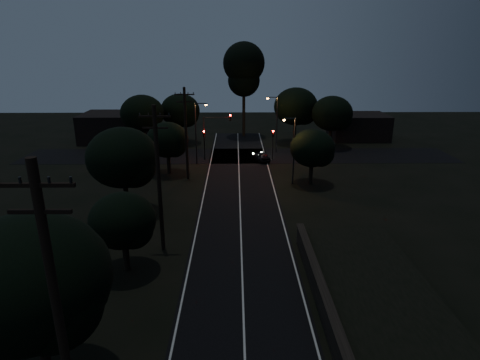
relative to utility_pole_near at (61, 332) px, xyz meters
name	(u,v)px	position (x,y,z in m)	size (l,w,h in m)	color
road_surface	(239,181)	(6.00, 33.12, -6.23)	(60.00, 70.00, 0.03)	black
retaining_wall	(405,355)	(13.74, 5.00, -5.63)	(6.93, 26.00, 1.60)	black
utility_pole_near	(61,332)	(0.00, 0.00, 0.00)	(2.20, 0.30, 12.00)	black
utility_pole_mid	(159,178)	(0.00, 17.00, -0.51)	(2.20, 0.30, 11.00)	black
utility_pole_far	(186,132)	(0.00, 34.00, -0.76)	(2.20, 0.30, 10.50)	black
tree_left_a	(35,285)	(-2.76, 3.87, -0.80)	(6.66, 6.66, 8.42)	black
tree_left_b	(125,222)	(-1.84, 13.91, -2.58)	(4.45, 4.45, 5.65)	black
tree_left_c	(125,159)	(-4.27, 23.87, -1.04)	(6.37, 6.37, 8.05)	black
tree_left_d	(169,141)	(-2.32, 35.90, -2.17)	(4.96, 4.96, 6.29)	black
tree_far_nw	(182,112)	(-2.78, 51.88, -1.25)	(6.09, 6.09, 7.72)	black
tree_far_w	(144,114)	(-7.78, 47.87, -1.02)	(6.30, 6.30, 8.04)	black
tree_far_ne	(297,108)	(15.24, 51.86, -0.66)	(6.83, 6.83, 8.64)	black
tree_far_e	(334,114)	(20.22, 48.88, -1.25)	(6.08, 6.08, 7.72)	black
tree_right_a	(314,149)	(14.17, 31.90, -2.22)	(4.89, 4.89, 6.21)	black
tall_pine	(244,69)	(7.00, 57.00, 4.86)	(6.77, 6.77, 15.40)	black
building_left	(115,127)	(-14.00, 54.00, -4.05)	(10.00, 8.00, 4.40)	black
building_right	(358,126)	(26.00, 55.00, -4.25)	(9.00, 7.00, 4.00)	black
signal_left	(204,139)	(1.40, 41.99, -3.41)	(0.28, 0.35, 4.10)	black
signal_right	(273,139)	(10.60, 41.99, -3.41)	(0.28, 0.35, 4.10)	black
signal_mast	(217,128)	(3.09, 41.99, -1.91)	(3.70, 0.35, 6.25)	black
streetlight_a	(197,129)	(0.69, 40.00, -1.61)	(1.66, 0.26, 8.00)	black
streetlight_b	(276,120)	(11.31, 46.00, -1.61)	(1.66, 0.26, 8.00)	black
streetlight_c	(293,146)	(11.83, 32.00, -1.89)	(1.46, 0.26, 7.50)	black
car	(262,156)	(9.08, 41.44, -5.63)	(1.45, 3.59, 1.22)	black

